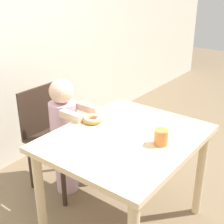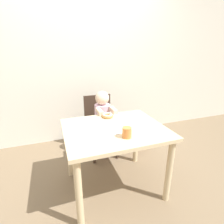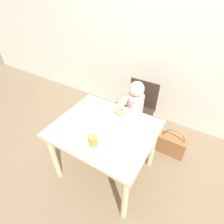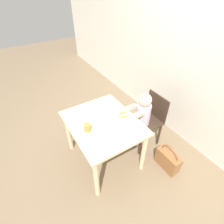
# 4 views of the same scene
# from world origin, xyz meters

# --- Properties ---
(ground_plane) EXTENTS (12.00, 12.00, 0.00)m
(ground_plane) POSITION_xyz_m (0.00, 0.00, 0.00)
(ground_plane) COLOR #7A664C
(wall_back) EXTENTS (8.00, 0.05, 2.50)m
(wall_back) POSITION_xyz_m (0.00, 1.32, 1.25)
(wall_back) COLOR silver
(wall_back) RESTS_ON ground_plane
(dining_table) EXTENTS (0.98, 0.81, 0.71)m
(dining_table) POSITION_xyz_m (0.00, 0.00, 0.60)
(dining_table) COLOR beige
(dining_table) RESTS_ON ground_plane
(chair) EXTENTS (0.39, 0.44, 0.83)m
(chair) POSITION_xyz_m (0.06, 0.73, 0.44)
(chair) COLOR #38281E
(chair) RESTS_ON ground_plane
(child_figure) EXTENTS (0.22, 0.37, 0.94)m
(child_figure) POSITION_xyz_m (0.06, 0.61, 0.49)
(child_figure) COLOR silver
(child_figure) RESTS_ON ground_plane
(donut) EXTENTS (0.13, 0.13, 0.04)m
(donut) POSITION_xyz_m (0.02, 0.29, 0.73)
(donut) COLOR tan
(donut) RESTS_ON dining_table
(napkin) EXTENTS (0.30, 0.30, 0.00)m
(napkin) POSITION_xyz_m (0.05, -0.00, 0.71)
(napkin) COLOR white
(napkin) RESTS_ON dining_table
(handbag) EXTENTS (0.35, 0.15, 0.41)m
(handbag) POSITION_xyz_m (0.60, 0.67, 0.14)
(handbag) COLOR brown
(handbag) RESTS_ON ground_plane
(cup) EXTENTS (0.08, 0.08, 0.09)m
(cup) POSITION_xyz_m (0.03, -0.22, 0.76)
(cup) COLOR orange
(cup) RESTS_ON dining_table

